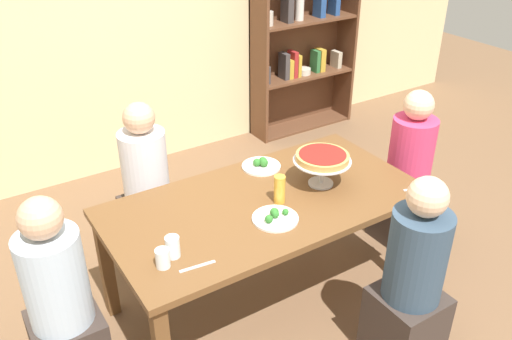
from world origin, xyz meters
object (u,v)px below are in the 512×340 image
at_px(diner_far_left, 148,195).
at_px(diner_head_west, 63,312).
at_px(cutlery_knife_near, 197,266).
at_px(diner_near_right, 411,288).
at_px(cutlery_fork_near, 417,188).
at_px(dining_table, 265,212).
at_px(salad_plate_far_diner, 261,165).
at_px(salad_plate_near_diner, 275,217).
at_px(beer_glass_amber_tall, 280,189).
at_px(water_glass_clear_near, 173,247).
at_px(diner_head_east, 407,179).
at_px(bookshelf, 303,17).
at_px(water_glass_clear_far, 163,258).
at_px(deep_dish_pizza_stand, 322,159).

bearing_deg(diner_far_left, diner_head_west, -44.33).
bearing_deg(diner_far_left, cutlery_knife_near, -9.35).
distance_m(diner_near_right, cutlery_fork_near, 0.65).
height_order(dining_table, salad_plate_far_diner, salad_plate_far_diner).
relative_size(diner_head_west, salad_plate_near_diner, 4.57).
relative_size(beer_glass_amber_tall, water_glass_clear_near, 1.49).
xyz_separation_m(diner_head_east, cutlery_knife_near, (-1.79, -0.33, 0.25)).
distance_m(dining_table, diner_far_left, 0.91).
relative_size(diner_far_left, salad_plate_far_diner, 4.69).
xyz_separation_m(diner_head_east, beer_glass_amber_tall, (-1.14, -0.07, 0.33)).
xyz_separation_m(bookshelf, salad_plate_far_diner, (-1.57, -1.68, -0.38)).
height_order(bookshelf, diner_head_east, bookshelf).
relative_size(diner_near_right, cutlery_knife_near, 6.39).
height_order(diner_near_right, water_glass_clear_far, diner_near_right).
bearing_deg(diner_near_right, diner_head_east, -45.22).
distance_m(diner_far_left, diner_head_east, 1.79).
distance_m(bookshelf, cutlery_fork_near, 2.60).
xyz_separation_m(diner_head_west, cutlery_fork_near, (2.01, -0.38, 0.25)).
bearing_deg(deep_dish_pizza_stand, dining_table, 176.08).
distance_m(deep_dish_pizza_stand, cutlery_fork_near, 0.59).
relative_size(deep_dish_pizza_stand, beer_glass_amber_tall, 2.06).
bearing_deg(water_glass_clear_far, diner_near_right, -26.71).
bearing_deg(diner_near_right, diner_far_left, 26.75).
distance_m(diner_near_right, cutlery_knife_near, 1.12).
distance_m(bookshelf, salad_plate_far_diner, 2.33).
bearing_deg(beer_glass_amber_tall, water_glass_clear_near, -170.10).
relative_size(diner_head_east, water_glass_clear_near, 10.32).
relative_size(diner_far_left, beer_glass_amber_tall, 6.92).
relative_size(deep_dish_pizza_stand, cutlery_knife_near, 1.90).
bearing_deg(diner_head_west, cutlery_knife_near, -28.65).
relative_size(salad_plate_far_diner, water_glass_clear_far, 2.54).
bearing_deg(water_glass_clear_far, deep_dish_pizza_stand, 10.24).
height_order(bookshelf, cutlery_knife_near, bookshelf).
relative_size(dining_table, diner_far_left, 1.57).
relative_size(deep_dish_pizza_stand, salad_plate_near_diner, 1.36).
relative_size(diner_far_left, cutlery_fork_near, 6.39).
bearing_deg(salad_plate_far_diner, diner_far_left, 142.48).
relative_size(diner_head_east, salad_plate_near_diner, 4.57).
height_order(diner_head_east, water_glass_clear_near, diner_head_east).
distance_m(dining_table, beer_glass_amber_tall, 0.18).
bearing_deg(diner_near_right, cutlery_fork_near, -46.80).
bearing_deg(cutlery_knife_near, diner_head_west, 157.67).
bearing_deg(diner_near_right, salad_plate_near_diner, 37.01).
xyz_separation_m(salad_plate_near_diner, cutlery_fork_near, (0.89, -0.18, -0.01)).
bearing_deg(salad_plate_near_diner, deep_dish_pizza_stand, 20.41).
height_order(deep_dish_pizza_stand, beer_glass_amber_tall, deep_dish_pizza_stand).
xyz_separation_m(diner_near_right, cutlery_fork_near, (0.44, 0.41, 0.25)).
distance_m(diner_head_east, salad_plate_far_diner, 1.09).
height_order(diner_far_left, diner_head_east, same).
xyz_separation_m(bookshelf, beer_glass_amber_tall, (-1.70, -2.07, -0.31)).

